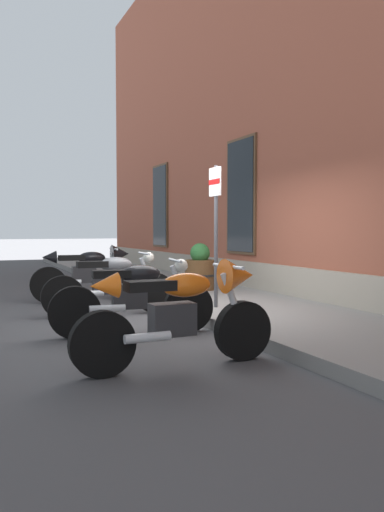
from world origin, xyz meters
TOP-DOWN VIEW (x-y plane):
  - ground_plane at (0.00, 0.00)m, footprint 140.00×140.00m
  - sidewalk at (0.00, 1.23)m, footprint 30.98×2.45m
  - motorcycle_black_sport at (-2.53, -0.86)m, footprint 0.62×2.10m
  - motorcycle_grey_naked at (-0.75, -0.93)m, footprint 0.62×2.15m
  - motorcycle_black_naked at (0.86, -1.05)m, footprint 0.62×2.15m
  - motorcycle_orange_sport at (2.56, -1.07)m, footprint 0.62×2.13m
  - parking_sign at (0.08, 0.52)m, footprint 0.36×0.07m
  - barrel_planter at (-2.13, 1.28)m, footprint 0.64×0.64m

SIDE VIEW (x-z plane):
  - ground_plane at x=0.00m, z-range 0.00..0.00m
  - sidewalk at x=0.00m, z-range 0.00..0.16m
  - motorcycle_black_naked at x=0.86m, z-range 0.00..0.98m
  - motorcycle_grey_naked at x=-0.75m, z-range -0.01..1.00m
  - barrel_planter at x=-2.13m, z-range 0.08..1.02m
  - motorcycle_black_sport at x=-2.53m, z-range 0.04..1.12m
  - motorcycle_orange_sport at x=2.56m, z-range 0.04..1.12m
  - parking_sign at x=0.08m, z-range 0.49..2.70m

